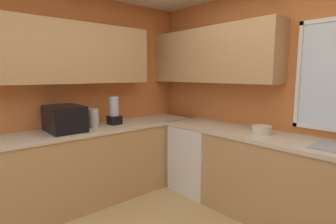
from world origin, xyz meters
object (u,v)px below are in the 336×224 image
(bowl, at_px, (262,130))
(blender_appliance, at_px, (114,112))
(dishwasher, at_px, (199,158))
(microwave, at_px, (65,118))
(kettle, at_px, (94,118))

(bowl, distance_m, blender_appliance, 1.79)
(dishwasher, bearing_deg, bowl, 1.98)
(microwave, bearing_deg, kettle, 86.63)
(dishwasher, xyz_separation_m, blender_appliance, (-0.66, -0.90, 0.64))
(dishwasher, xyz_separation_m, microwave, (-0.66, -1.53, 0.63))
(dishwasher, bearing_deg, blender_appliance, -126.38)
(microwave, distance_m, bowl, 2.18)
(kettle, distance_m, blender_appliance, 0.29)
(kettle, relative_size, bowl, 1.10)
(dishwasher, distance_m, bowl, 1.02)
(blender_appliance, bearing_deg, dishwasher, 53.62)
(bowl, relative_size, blender_appliance, 0.58)
(blender_appliance, bearing_deg, kettle, -86.06)
(kettle, bearing_deg, microwave, -93.37)
(bowl, bearing_deg, kettle, -141.11)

